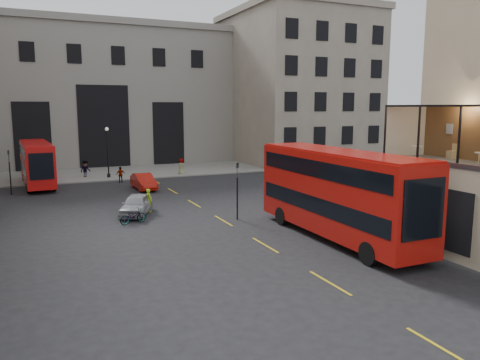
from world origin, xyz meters
name	(u,v)px	position (x,y,z in m)	size (l,w,h in m)	color
ground	(367,276)	(0.00, 0.00, 0.00)	(140.00, 140.00, 0.00)	black
host_frontage	(476,213)	(6.50, 0.00, 2.25)	(3.00, 11.00, 4.50)	tan
cafe_floor	(479,166)	(6.50, 0.00, 4.55)	(3.00, 10.00, 0.10)	slate
gateway	(97,91)	(-5.00, 47.99, 9.39)	(35.00, 10.60, 18.00)	gray
building_right	(296,85)	(20.00, 39.97, 10.39)	(16.60, 18.60, 20.00)	gray
pavement_far	(103,173)	(-6.00, 38.00, 0.06)	(40.00, 12.00, 0.12)	slate
traffic_light_near	(237,183)	(-1.00, 12.00, 2.42)	(0.16, 0.20, 3.80)	black
traffic_light_far	(9,166)	(-15.00, 28.00, 2.42)	(0.16, 0.20, 3.80)	black
street_lamp_b	(108,156)	(-6.00, 34.00, 2.39)	(0.36, 0.36, 5.33)	black
bus_near	(338,190)	(2.29, 5.54, 2.81)	(2.94, 12.55, 5.01)	#A9110B
bus_far	(37,162)	(-12.83, 31.90, 2.32)	(2.95, 10.47, 4.13)	red
car_a	(136,205)	(-6.83, 16.11, 0.72)	(1.69, 4.21, 1.43)	#A7A9AF
car_b	(144,182)	(-4.12, 25.96, 0.71)	(1.51, 4.33, 1.43)	#B3140B
bicycle	(133,216)	(-7.54, 13.73, 0.48)	(0.63, 1.82, 0.96)	gray
cyclist	(149,200)	(-5.79, 16.75, 0.83)	(0.60, 0.39, 1.65)	#A7D816
pedestrian_b	(85,169)	(-8.19, 35.18, 0.92)	(1.19, 0.68, 1.84)	gray
pedestrian_c	(121,175)	(-5.32, 30.83, 0.78)	(0.91, 0.38, 1.56)	gray
pedestrian_d	(181,167)	(1.70, 33.42, 0.90)	(0.88, 0.57, 1.81)	gray
cafe_table_far	(417,151)	(5.62, 3.16, 5.09)	(0.59, 0.59, 0.74)	silver
cafe_chair_d	(452,154)	(7.66, 2.69, 4.85)	(0.46, 0.46, 0.83)	tan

